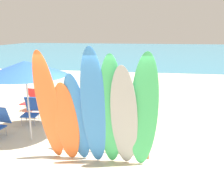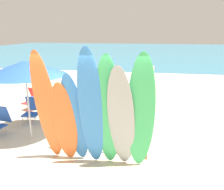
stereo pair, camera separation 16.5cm
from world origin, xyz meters
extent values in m
plane|color=beige|center=(0.00, 14.00, 0.00)|extent=(60.00, 60.00, 0.00)
cube|color=teal|center=(0.00, 32.15, 0.01)|extent=(60.00, 40.00, 0.02)
cylinder|color=brown|center=(-1.13, 0.00, 0.28)|extent=(0.07, 0.07, 0.55)
cylinder|color=brown|center=(1.13, 0.00, 0.28)|extent=(0.07, 0.07, 0.55)
cylinder|color=brown|center=(0.00, 0.00, 0.55)|extent=(2.38, 0.06, 0.06)
ellipsoid|color=orange|center=(-0.96, -0.63, 1.30)|extent=(0.52, 0.93, 2.60)
ellipsoid|color=orange|center=(-0.62, -0.53, 0.98)|extent=(0.55, 0.62, 1.95)
ellipsoid|color=#337AD1|center=(-0.38, -0.52, 1.07)|extent=(0.57, 0.73, 2.15)
ellipsoid|color=#337AD1|center=(0.03, -0.69, 1.34)|extent=(0.58, 0.95, 2.68)
ellipsoid|color=#38B266|center=(0.36, -0.63, 1.27)|extent=(0.58, 0.90, 2.55)
ellipsoid|color=#999EA3|center=(0.63, -0.66, 1.18)|extent=(0.58, 0.95, 2.36)
ellipsoid|color=#38B266|center=(1.02, -0.65, 1.30)|extent=(0.63, 0.90, 2.59)
cylinder|color=brown|center=(-0.83, 3.53, 0.38)|extent=(0.12, 0.12, 0.77)
cylinder|color=brown|center=(-0.92, 3.23, 0.38)|extent=(0.12, 0.12, 0.77)
cube|color=#2D4CB2|center=(-0.88, 3.38, 0.70)|extent=(0.41, 0.25, 0.18)
cube|color=#B23399|center=(-0.88, 3.38, 1.07)|extent=(0.31, 0.44, 0.60)
sphere|color=brown|center=(-0.88, 3.38, 1.47)|extent=(0.22, 0.22, 0.22)
cylinder|color=brown|center=(-0.81, 3.62, 1.10)|extent=(0.09, 0.09, 0.53)
cylinder|color=brown|center=(-0.95, 3.14, 1.10)|extent=(0.09, 0.09, 0.53)
cylinder|color=beige|center=(0.73, 6.27, 0.37)|extent=(0.11, 0.11, 0.74)
cylinder|color=beige|center=(1.04, 6.26, 0.37)|extent=(0.11, 0.11, 0.74)
cube|color=black|center=(0.89, 6.26, 0.68)|extent=(0.40, 0.24, 0.18)
cube|color=#33A36B|center=(0.89, 6.26, 1.03)|extent=(0.39, 0.21, 0.58)
sphere|color=beige|center=(0.89, 6.26, 1.43)|extent=(0.21, 0.21, 0.21)
cylinder|color=beige|center=(0.64, 6.27, 1.06)|extent=(0.09, 0.09, 0.52)
cylinder|color=beige|center=(1.13, 6.25, 1.06)|extent=(0.09, 0.09, 0.52)
cylinder|color=#B7B7BC|center=(-2.85, 1.41, 0.14)|extent=(0.02, 0.02, 0.28)
cylinder|color=#B7B7BC|center=(-2.43, 1.45, 0.14)|extent=(0.02, 0.02, 0.28)
cylinder|color=#B7B7BC|center=(-2.88, 1.79, 0.14)|extent=(0.02, 0.02, 0.28)
cylinder|color=#B7B7BC|center=(-2.46, 1.82, 0.14)|extent=(0.02, 0.02, 0.28)
cube|color=blue|center=(-2.65, 1.62, 0.30)|extent=(0.54, 0.49, 0.03)
cube|color=blue|center=(-2.68, 1.93, 0.57)|extent=(0.52, 0.25, 0.53)
cylinder|color=#B7B7BC|center=(-2.90, 0.64, 0.14)|extent=(0.02, 0.02, 0.28)
cube|color=blue|center=(-3.09, 0.79, 0.57)|extent=(0.52, 0.27, 0.53)
cylinder|color=#B7B7BC|center=(-3.57, 2.66, 0.14)|extent=(0.02, 0.02, 0.28)
cylinder|color=#B7B7BC|center=(-3.16, 2.58, 0.14)|extent=(0.02, 0.02, 0.28)
cylinder|color=#B7B7BC|center=(-3.50, 3.03, 0.14)|extent=(0.02, 0.02, 0.28)
cylinder|color=#B7B7BC|center=(-3.08, 2.95, 0.14)|extent=(0.02, 0.02, 0.28)
cube|color=red|center=(-3.33, 2.81, 0.30)|extent=(0.58, 0.54, 0.03)
cube|color=red|center=(-3.26, 3.14, 0.56)|extent=(0.54, 0.34, 0.52)
cylinder|color=silver|center=(-2.04, 0.49, 1.04)|extent=(0.04, 0.04, 2.09)
cone|color=blue|center=(-2.04, 0.49, 1.99)|extent=(2.14, 2.14, 0.37)
camera|label=1|loc=(1.11, -5.15, 2.91)|focal=38.49mm
camera|label=2|loc=(1.27, -5.12, 2.91)|focal=38.49mm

